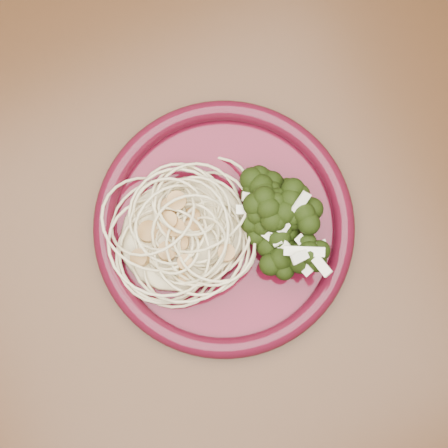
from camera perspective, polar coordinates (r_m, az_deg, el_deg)
name	(u,v)px	position (r m, az deg, el deg)	size (l,w,h in m)	color
dining_table	(266,192)	(0.73, 3.85, 2.93)	(1.20, 0.80, 0.75)	#472814
dinner_plate	(224,226)	(0.61, 0.00, -0.17)	(0.31, 0.31, 0.02)	#4D0919
spaghetti_pile	(183,232)	(0.60, -3.78, -0.74)	(0.13, 0.11, 0.03)	beige
scallop_cluster	(181,227)	(0.57, -3.99, -0.24)	(0.10, 0.10, 0.03)	#BB8947
broccoli_pile	(275,213)	(0.59, 4.66, 1.04)	(0.08, 0.13, 0.05)	black
onion_garnish	(277,207)	(0.57, 4.89, 1.59)	(0.06, 0.08, 0.05)	white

